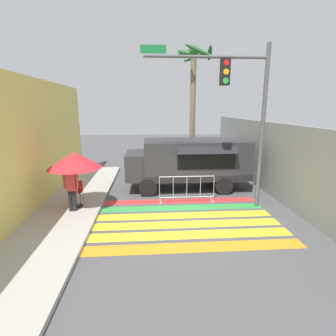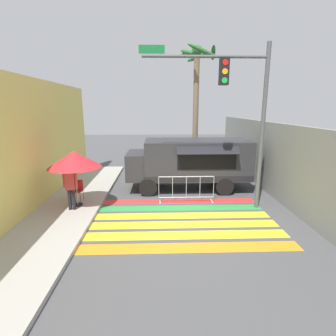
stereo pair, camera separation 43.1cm
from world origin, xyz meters
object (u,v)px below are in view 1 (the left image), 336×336
(palm_tree, at_px, (193,87))
(vendor_person, at_px, (71,186))
(traffic_signal_pole, at_px, (241,100))
(food_truck, at_px, (186,160))
(barricade_front, at_px, (187,189))
(folding_chair, at_px, (76,190))
(patio_umbrella, at_px, (75,160))

(palm_tree, bearing_deg, vendor_person, -131.24)
(vendor_person, bearing_deg, traffic_signal_pole, 16.10)
(traffic_signal_pole, xyz_separation_m, palm_tree, (-0.77, 5.95, 0.92))
(food_truck, height_order, barricade_front, food_truck)
(folding_chair, height_order, palm_tree, palm_tree)
(traffic_signal_pole, relative_size, patio_umbrella, 2.85)
(patio_umbrella, height_order, folding_chair, patio_umbrella)
(barricade_front, bearing_deg, folding_chair, -179.39)
(patio_umbrella, relative_size, vendor_person, 1.28)
(patio_umbrella, relative_size, barricade_front, 0.93)
(barricade_front, relative_size, palm_tree, 0.32)
(traffic_signal_pole, height_order, folding_chair, traffic_signal_pole)
(food_truck, bearing_deg, patio_umbrella, -151.46)
(folding_chair, height_order, vendor_person, vendor_person)
(traffic_signal_pole, distance_m, folding_chair, 7.30)
(food_truck, distance_m, traffic_signal_pole, 4.09)
(traffic_signal_pole, distance_m, patio_umbrella, 6.56)
(food_truck, relative_size, palm_tree, 0.79)
(traffic_signal_pole, bearing_deg, patio_umbrella, 179.07)
(food_truck, xyz_separation_m, vendor_person, (-4.65, -2.90, -0.34))
(folding_chair, bearing_deg, palm_tree, 21.42)
(folding_chair, distance_m, vendor_person, 1.07)
(food_truck, xyz_separation_m, barricade_front, (-0.23, -1.88, -0.87))
(vendor_person, relative_size, palm_tree, 0.23)
(folding_chair, distance_m, barricade_front, 4.53)
(vendor_person, xyz_separation_m, palm_tree, (5.49, 6.26, 3.99))
(barricade_front, bearing_deg, patio_umbrella, -172.04)
(traffic_signal_pole, height_order, vendor_person, traffic_signal_pole)
(traffic_signal_pole, relative_size, barricade_front, 2.64)
(palm_tree, bearing_deg, patio_umbrella, -132.75)
(food_truck, relative_size, patio_umbrella, 2.68)
(traffic_signal_pole, bearing_deg, barricade_front, 158.96)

